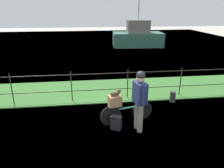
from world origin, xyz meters
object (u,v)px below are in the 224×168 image
Objects in this scene: mooring_bollard at (173,97)px; terrier_dog at (116,93)px; backpack_on_paving at (116,123)px; bicycle_main at (126,113)px; wooden_crate at (115,101)px; moored_boat_near at (138,37)px; cyclist_person at (140,96)px.

terrier_dog is at bearing -150.58° from mooring_bollard.
mooring_bollard is at bearing -116.19° from backpack_on_paving.
terrier_dog is (-0.32, -0.07, 0.65)m from bicycle_main.
wooden_crate is at bearing -150.74° from mooring_bollard.
terrier_dog reaches higher than bicycle_main.
moored_boat_near reaches higher than wooden_crate.
mooring_bollard is (1.89, 1.18, -0.13)m from bicycle_main.
mooring_bollard is at bearing 29.26° from wooden_crate.
bicycle_main is 0.93× the size of cyclist_person.
cyclist_person is at bearing -159.92° from backpack_on_paving.
moored_boat_near is (2.96, 12.44, -0.20)m from cyclist_person.
wooden_crate is 0.20× the size of cyclist_person.
bicycle_main is 4.60× the size of wooden_crate.
terrier_dog is 0.08× the size of moored_boat_near.
mooring_bollard is at bearing 29.42° from terrier_dog.
bicycle_main is 0.46m from backpack_on_paving.
cyclist_person is 1.00m from backpack_on_paving.
mooring_bollard is at bearing -96.98° from moored_boat_near.
backpack_on_paving is (0.01, -0.22, -0.55)m from wooden_crate.
mooring_bollard is (1.63, 1.58, -0.81)m from cyclist_person.
wooden_crate is at bearing -167.94° from terrier_dog.
cyclist_person is 2.41m from mooring_bollard.
moored_boat_near is (3.22, 12.03, 0.48)m from bicycle_main.
wooden_crate is 1.05× the size of terrier_dog.
wooden_crate is 0.87× the size of mooring_bollard.
bicycle_main is at bearing -148.06° from mooring_bollard.
terrier_dog is 2.66m from mooring_bollard.
moored_boat_near reaches higher than backpack_on_paving.
bicycle_main is 2.23m from mooring_bollard.
wooden_crate is 0.85× the size of backpack_on_paving.
wooden_crate is at bearing 151.32° from cyclist_person.
cyclist_person is (0.60, -0.33, 0.25)m from wooden_crate.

